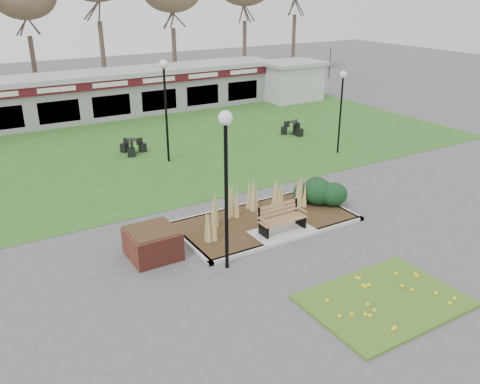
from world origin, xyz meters
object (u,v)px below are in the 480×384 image
park_bench (281,218)px  food_pavilion (104,94)px  lamp_post_mid_right (165,89)px  patio_umbrella (329,77)px  bistro_set_a (133,149)px  lamp_post_near_left (226,157)px  lamp_post_far_right (342,94)px  bistro_set_d (293,130)px  brick_planter (153,243)px  service_hut (291,80)px

park_bench → food_pavilion: food_pavilion is taller
lamp_post_mid_right → patio_umbrella: lamp_post_mid_right is taller
park_bench → bistro_set_a: bearing=96.3°
lamp_post_near_left → patio_umbrella: bearing=43.0°
lamp_post_far_right → patio_umbrella: size_ratio=1.45×
food_pavilion → bistro_set_d: (7.94, -9.78, -1.21)m
brick_planter → service_hut: size_ratio=0.34×
park_bench → lamp_post_far_right: (7.79, 5.93, 2.43)m
brick_planter → bistro_set_d: size_ratio=1.08×
park_bench → brick_planter: 4.47m
service_hut → patio_umbrella: (2.50, -1.32, 0.25)m
food_pavilion → patio_umbrella: food_pavilion is taller
park_bench → lamp_post_far_right: size_ratio=0.41×
lamp_post_near_left → patio_umbrella: (18.74, 17.48, -1.83)m
park_bench → bistro_set_d: park_bench is taller
service_hut → lamp_post_mid_right: lamp_post_mid_right is taller
lamp_post_mid_right → lamp_post_far_right: size_ratio=1.17×
food_pavilion → lamp_post_near_left: lamp_post_near_left is taller
park_bench → bistro_set_a: (-1.25, 11.23, -0.33)m
service_hut → lamp_post_near_left: bearing=-130.8°
lamp_post_far_right → park_bench: bearing=-142.7°
lamp_post_near_left → bistro_set_a: lamp_post_near_left is taller
brick_planter → patio_umbrella: size_ratio=0.53×
food_pavilion → bistro_set_d: size_ratio=17.79×
food_pavilion → lamp_post_far_right: 15.90m
lamp_post_mid_right → lamp_post_far_right: (7.97, -3.21, -0.52)m
lamp_post_mid_right → bistro_set_a: lamp_post_mid_right is taller
brick_planter → lamp_post_mid_right: (4.21, 8.39, 3.07)m
lamp_post_near_left → lamp_post_far_right: lamp_post_near_left is taller
lamp_post_far_right → bistro_set_a: lamp_post_far_right is taller
lamp_post_far_right → food_pavilion: bearing=119.5°
brick_planter → lamp_post_mid_right: lamp_post_mid_right is taller
bistro_set_d → patio_umbrella: (8.06, 6.50, 1.44)m
bistro_set_a → patio_umbrella: (17.25, 5.21, 1.44)m
lamp_post_mid_right → brick_planter: bearing=-116.7°
lamp_post_far_right → patio_umbrella: 13.40m
service_hut → lamp_post_near_left: (-16.24, -18.80, 2.08)m
lamp_post_far_right → bistro_set_d: 4.86m
lamp_post_far_right → brick_planter: bearing=-157.0°
lamp_post_near_left → lamp_post_far_right: bearing=33.6°
brick_planter → lamp_post_near_left: lamp_post_near_left is taller
brick_planter → patio_umbrella: patio_umbrella is taller
park_bench → bistro_set_a: park_bench is taller
bistro_set_a → lamp_post_mid_right: bearing=-63.1°
lamp_post_mid_right → bistro_set_a: bearing=116.9°
brick_planter → patio_umbrella: 25.76m
brick_planter → lamp_post_near_left: bearing=-47.3°
food_pavilion → lamp_post_far_right: (7.79, -13.78, 1.55)m
lamp_post_mid_right → bistro_set_a: (-1.06, 2.08, -3.28)m
park_bench → bistro_set_d: 12.72m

